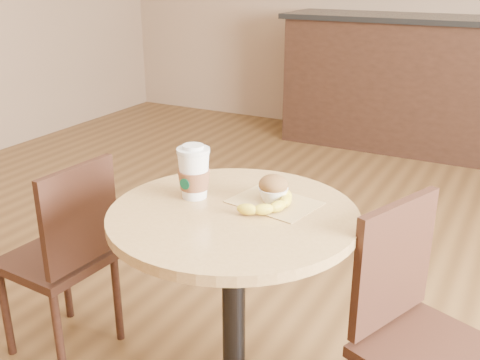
# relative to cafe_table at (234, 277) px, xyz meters

# --- Properties ---
(cafe_table) EXTENTS (0.71, 0.71, 0.75)m
(cafe_table) POSITION_rel_cafe_table_xyz_m (0.00, 0.00, 0.00)
(cafe_table) COLOR black
(cafe_table) RESTS_ON ground
(chair_left) EXTENTS (0.36, 0.36, 0.77)m
(chair_left) POSITION_rel_cafe_table_xyz_m (-0.71, 0.03, -0.11)
(chair_left) COLOR #321A11
(chair_left) RESTS_ON ground
(chair_right) EXTENTS (0.46, 0.46, 0.80)m
(chair_right) POSITION_rel_cafe_table_xyz_m (0.52, 0.12, -0.09)
(chair_right) COLOR #321A11
(chair_right) RESTS_ON ground
(service_counter) EXTENTS (2.30, 0.65, 1.04)m
(service_counter) POSITION_rel_cafe_table_xyz_m (-0.05, 3.26, -0.01)
(service_counter) COLOR black
(service_counter) RESTS_ON ground
(kraft_bag) EXTENTS (0.27, 0.22, 0.00)m
(kraft_bag) POSITION_rel_cafe_table_xyz_m (0.08, 0.11, 0.22)
(kraft_bag) COLOR tan
(kraft_bag) RESTS_ON cafe_table
(coffee_cup) EXTENTS (0.10, 0.10, 0.16)m
(coffee_cup) POSITION_rel_cafe_table_xyz_m (-0.15, 0.04, 0.29)
(coffee_cup) COLOR white
(coffee_cup) RESTS_ON cafe_table
(muffin) EXTENTS (0.09, 0.09, 0.08)m
(muffin) POSITION_rel_cafe_table_xyz_m (0.07, 0.11, 0.26)
(muffin) COLOR white
(muffin) RESTS_ON kraft_bag
(banana) EXTENTS (0.17, 0.25, 0.03)m
(banana) POSITION_rel_cafe_table_xyz_m (0.08, 0.08, 0.23)
(banana) COLOR yellow
(banana) RESTS_ON kraft_bag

